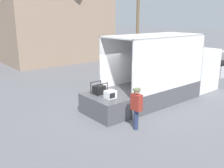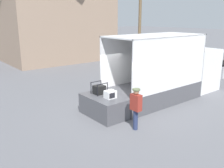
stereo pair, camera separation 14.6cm
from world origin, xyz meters
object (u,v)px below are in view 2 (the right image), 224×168
object	(u,v)px
box_truck	(175,77)
utility_pole	(140,19)
portable_generator	(100,89)
microwave	(110,94)
worker_person	(136,105)

from	to	relation	value
box_truck	utility_pole	distance (m)	11.63
box_truck	utility_pole	world-z (taller)	utility_pole
portable_generator	microwave	bearing A→B (deg)	-90.45
microwave	worker_person	distance (m)	1.53
microwave	utility_pole	world-z (taller)	utility_pole
box_truck	worker_person	xyz separation A→B (m)	(-4.75, -1.88, -0.01)
portable_generator	utility_pole	world-z (taller)	utility_pole
microwave	utility_pole	distance (m)	15.01
utility_pole	worker_person	bearing A→B (deg)	-134.78
portable_generator	worker_person	distance (m)	2.31
microwave	box_truck	bearing A→B (deg)	4.22
box_truck	utility_pole	size ratio (longest dim) A/B	0.94
box_truck	microwave	distance (m)	4.80
box_truck	microwave	bearing A→B (deg)	-175.78
worker_person	utility_pole	distance (m)	16.02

